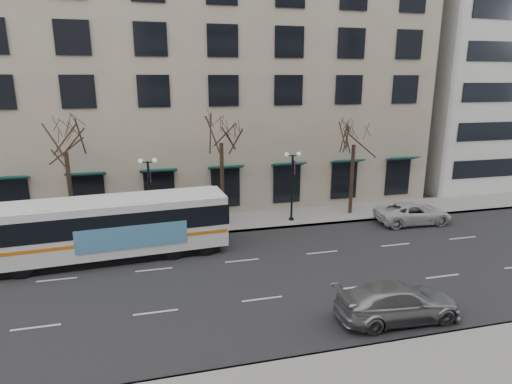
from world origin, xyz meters
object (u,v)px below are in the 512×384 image
object	(u,v)px
tree_far_mid	(221,129)
tree_far_right	(355,132)
city_bus	(113,226)
lamp_post_right	(292,183)
tree_far_left	(64,137)
white_pickup	(413,213)
lamp_post_left	(150,192)
silver_car	(398,302)

from	to	relation	value
tree_far_mid	tree_far_right	size ratio (longest dim) A/B	1.06
city_bus	lamp_post_right	bearing A→B (deg)	12.73
tree_far_left	white_pickup	distance (m)	24.45
tree_far_right	lamp_post_right	world-z (taller)	tree_far_right
tree_far_mid	lamp_post_right	bearing A→B (deg)	-6.83
tree_far_right	lamp_post_left	xyz separation A→B (m)	(-14.99, -0.60, -3.48)
city_bus	white_pickup	distance (m)	20.75
tree_far_mid	city_bus	distance (m)	9.68
lamp_post_left	city_bus	xyz separation A→B (m)	(-2.16, -3.66, -0.97)
tree_far_mid	lamp_post_left	xyz separation A→B (m)	(-4.99, -0.60, -3.96)
silver_car	white_pickup	world-z (taller)	silver_car
silver_car	city_bus	bearing A→B (deg)	53.18
tree_far_right	lamp_post_left	world-z (taller)	tree_far_right
tree_far_mid	white_pickup	bearing A→B (deg)	-12.42
tree_far_right	white_pickup	distance (m)	7.30
tree_far_right	lamp_post_right	bearing A→B (deg)	-173.15
city_bus	tree_far_mid	bearing A→B (deg)	26.77
tree_far_mid	lamp_post_right	distance (m)	6.41
tree_far_right	lamp_post_right	size ratio (longest dim) A/B	1.55
tree_far_right	city_bus	world-z (taller)	tree_far_right
tree_far_left	lamp_post_right	size ratio (longest dim) A/B	1.60
tree_far_left	lamp_post_left	distance (m)	6.29
lamp_post_right	city_bus	distance (m)	12.73
tree_far_mid	lamp_post_left	bearing A→B (deg)	-173.15
tree_far_mid	tree_far_right	xyz separation A→B (m)	(10.00, -0.00, -0.48)
tree_far_left	lamp_post_left	world-z (taller)	tree_far_left
tree_far_right	city_bus	xyz separation A→B (m)	(-17.15, -4.26, -4.45)
tree_far_mid	city_bus	size ratio (longest dim) A/B	0.63
silver_car	tree_far_left	bearing A→B (deg)	48.89
lamp_post_left	lamp_post_right	distance (m)	10.00
tree_far_left	lamp_post_right	xyz separation A→B (m)	(15.01, -0.60, -3.75)
silver_car	tree_far_right	bearing A→B (deg)	-16.57
tree_far_left	white_pickup	size ratio (longest dim) A/B	1.52
tree_far_mid	city_bus	xyz separation A→B (m)	(-7.15, -4.26, -4.93)
lamp_post_right	white_pickup	distance (m)	9.11
tree_far_left	silver_car	xyz separation A→B (m)	(15.33, -14.18, -5.89)
lamp_post_left	tree_far_left	bearing A→B (deg)	173.17
tree_far_right	lamp_post_left	distance (m)	15.40
tree_far_left	lamp_post_right	bearing A→B (deg)	-2.29
tree_far_right	silver_car	distance (m)	15.95
lamp_post_left	silver_car	xyz separation A→B (m)	(10.32, -13.58, -2.14)
tree_far_left	silver_car	world-z (taller)	tree_far_left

